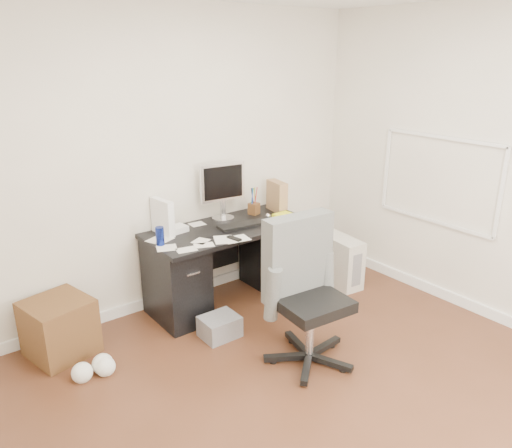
{
  "coord_description": "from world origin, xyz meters",
  "views": [
    {
      "loc": [
        -2.12,
        -1.96,
        2.3
      ],
      "look_at": [
        0.3,
        1.2,
        0.91
      ],
      "focal_mm": 35.0,
      "sensor_mm": 36.0,
      "label": 1
    }
  ],
  "objects_px": {
    "lcd_monitor": "(222,191)",
    "wicker_basket": "(59,327)",
    "desk": "(227,262)",
    "office_chair": "(311,295)",
    "keyboard": "(242,225)",
    "pc_tower": "(340,261)"
  },
  "relations": [
    {
      "from": "lcd_monitor",
      "to": "wicker_basket",
      "type": "xyz_separation_m",
      "value": [
        -1.66,
        -0.14,
        -0.8
      ]
    },
    {
      "from": "desk",
      "to": "wicker_basket",
      "type": "height_order",
      "value": "desk"
    },
    {
      "from": "desk",
      "to": "office_chair",
      "type": "distance_m",
      "value": 1.23
    },
    {
      "from": "desk",
      "to": "wicker_basket",
      "type": "xyz_separation_m",
      "value": [
        -1.56,
        0.07,
        -0.17
      ]
    },
    {
      "from": "keyboard",
      "to": "office_chair",
      "type": "xyz_separation_m",
      "value": [
        -0.2,
        -1.15,
        -0.19
      ]
    },
    {
      "from": "lcd_monitor",
      "to": "office_chair",
      "type": "height_order",
      "value": "lcd_monitor"
    },
    {
      "from": "wicker_basket",
      "to": "lcd_monitor",
      "type": "bearing_deg",
      "value": 4.87
    },
    {
      "from": "desk",
      "to": "keyboard",
      "type": "relative_size",
      "value": 3.31
    },
    {
      "from": "pc_tower",
      "to": "lcd_monitor",
      "type": "bearing_deg",
      "value": 155.77
    },
    {
      "from": "office_chair",
      "to": "desk",
      "type": "bearing_deg",
      "value": 92.09
    },
    {
      "from": "keyboard",
      "to": "pc_tower",
      "type": "distance_m",
      "value": 1.17
    },
    {
      "from": "keyboard",
      "to": "pc_tower",
      "type": "bearing_deg",
      "value": -11.83
    },
    {
      "from": "lcd_monitor",
      "to": "keyboard",
      "type": "xyz_separation_m",
      "value": [
        0.03,
        -0.27,
        -0.27
      ]
    },
    {
      "from": "desk",
      "to": "office_chair",
      "type": "relative_size",
      "value": 1.31
    },
    {
      "from": "desk",
      "to": "keyboard",
      "type": "height_order",
      "value": "keyboard"
    },
    {
      "from": "desk",
      "to": "pc_tower",
      "type": "xyz_separation_m",
      "value": [
        1.12,
        -0.4,
        -0.15
      ]
    },
    {
      "from": "office_chair",
      "to": "pc_tower",
      "type": "height_order",
      "value": "office_chair"
    },
    {
      "from": "pc_tower",
      "to": "wicker_basket",
      "type": "xyz_separation_m",
      "value": [
        -2.69,
        0.47,
        -0.02
      ]
    },
    {
      "from": "desk",
      "to": "lcd_monitor",
      "type": "distance_m",
      "value": 0.67
    },
    {
      "from": "desk",
      "to": "keyboard",
      "type": "xyz_separation_m",
      "value": [
        0.13,
        -0.06,
        0.36
      ]
    },
    {
      "from": "keyboard",
      "to": "wicker_basket",
      "type": "bearing_deg",
      "value": -177.23
    },
    {
      "from": "pc_tower",
      "to": "wicker_basket",
      "type": "height_order",
      "value": "pc_tower"
    }
  ]
}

